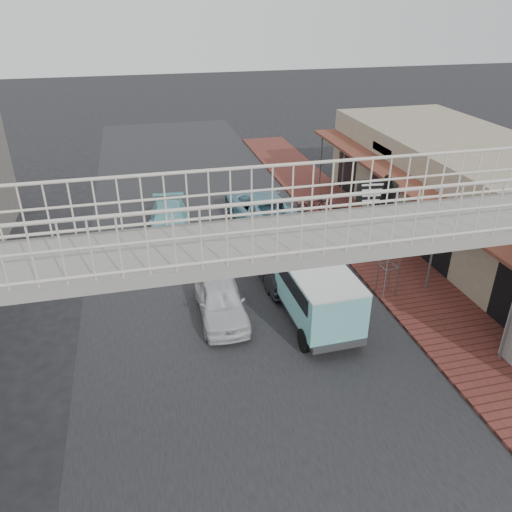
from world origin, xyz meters
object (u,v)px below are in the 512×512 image
motorcycle_near (313,204)px  street_clock (393,237)px  white_hatchback (221,300)px  angkot_van (316,288)px  angkot_far (169,221)px  motorcycle_far (340,216)px  dark_sedan (276,255)px  arrow_sign (393,191)px  angkot_curb (261,208)px

motorcycle_near → street_clock: (-0.00, -7.58, 1.75)m
white_hatchback → angkot_van: angkot_van is taller
street_clock → angkot_far: bearing=131.0°
angkot_far → motorcycle_far: bearing=-5.6°
dark_sedan → angkot_far: 5.78m
dark_sedan → motorcycle_near: dark_sedan is taller
angkot_far → motorcycle_far: (7.43, -1.35, 0.05)m
white_hatchback → arrow_sign: arrow_sign is taller
arrow_sign → angkot_curb: bearing=139.6°
dark_sedan → angkot_far: dark_sedan is taller
angkot_van → motorcycle_far: bearing=60.2°
angkot_van → arrow_sign: 6.01m
white_hatchback → street_clock: 6.04m
motorcycle_far → street_clock: 5.96m
angkot_far → arrow_sign: 9.51m
dark_sedan → street_clock: 4.41m
dark_sedan → angkot_van: (0.34, -3.38, 0.51)m
white_hatchback → angkot_van: bearing=-19.1°
dark_sedan → motorcycle_near: (3.27, 5.05, -0.21)m
angkot_van → motorcycle_near: size_ratio=2.41×
dark_sedan → angkot_curb: 4.74m
motorcycle_far → street_clock: size_ratio=0.70×
white_hatchback → angkot_curb: size_ratio=0.67×
angkot_curb → arrow_sign: 6.24m
angkot_van → motorcycle_near: angkot_van is taller
angkot_far → motorcycle_far: size_ratio=2.25×
angkot_curb → dark_sedan: bearing=79.3°
white_hatchback → angkot_van: (2.87, -1.04, 0.65)m
angkot_curb → arrow_sign: size_ratio=1.67×
angkot_curb → angkot_far: 4.22m
white_hatchback → dark_sedan: bearing=43.5°
angkot_van → white_hatchback: bearing=158.5°
angkot_van → street_clock: size_ratio=1.55×
white_hatchback → motorcycle_far: white_hatchback is taller
white_hatchback → motorcycle_near: white_hatchback is taller
dark_sedan → angkot_curb: size_ratio=0.85×
motorcycle_near → street_clock: bearing=174.8°
angkot_far → street_clock: bearing=-41.1°
angkot_van → street_clock: 3.22m
white_hatchback → motorcycle_near: (5.80, 7.39, -0.07)m
angkot_curb → angkot_van: (-0.29, -8.08, 0.51)m
white_hatchback → street_clock: (5.80, -0.18, 1.69)m
motorcycle_near → street_clock: size_ratio=0.65×
angkot_curb → angkot_van: angkot_van is taller
white_hatchback → motorcycle_far: size_ratio=1.94×
motorcycle_near → arrow_sign: (1.47, -4.61, 2.18)m
angkot_far → arrow_sign: bearing=-21.4°
angkot_curb → street_clock: size_ratio=2.05×
dark_sedan → angkot_far: (-3.59, 4.52, -0.15)m
dark_sedan → motorcycle_far: dark_sedan is taller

